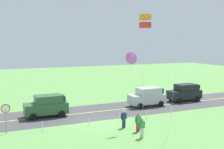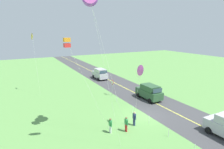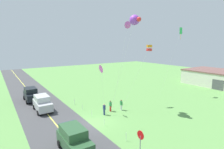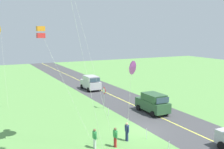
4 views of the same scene
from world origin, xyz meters
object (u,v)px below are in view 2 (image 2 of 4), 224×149
car_suv_foreground (149,92)px  car_parked_east_far (100,74)px  kite_yellow_high (67,43)px  stop_sign (112,84)px  person_child_watcher (110,125)px  person_adult_near (134,118)px  person_adult_companion (126,124)px  kite_cyan_top (32,37)px  kite_red_low (140,70)px

car_suv_foreground → car_parked_east_far: 14.83m
car_suv_foreground → kite_yellow_high: size_ratio=0.46×
stop_sign → person_child_watcher: bearing=151.2°
stop_sign → car_suv_foreground: bearing=-135.2°
kite_yellow_high → person_child_watcher: bearing=-117.9°
kite_yellow_high → car_suv_foreground: bearing=-73.0°
car_parked_east_far → kite_yellow_high: bearing=148.3°
person_adult_near → car_suv_foreground: bearing=-146.6°
person_adult_companion → kite_cyan_top: bearing=-154.3°
kite_cyan_top → car_suv_foreground: bearing=-127.9°
kite_yellow_high → kite_cyan_top: (15.39, 1.51, 0.21)m
kite_red_low → kite_cyan_top: size_ratio=0.70×
stop_sign → person_adult_companion: stop_sign is taller
stop_sign → person_adult_near: size_ratio=1.60×
stop_sign → person_child_watcher: stop_sign is taller
person_adult_near → person_child_watcher: bearing=-4.1°
kite_yellow_high → stop_sign: bearing=-47.6°
car_parked_east_far → kite_cyan_top: (-3.38, 13.10, 8.09)m
person_child_watcher → kite_cyan_top: bearing=110.6°
car_parked_east_far → kite_red_low: (-21.17, 5.16, 5.15)m
car_parked_east_far → kite_cyan_top: size_ratio=0.45×
kite_red_low → person_child_watcher: bearing=79.2°
stop_sign → person_adult_near: bearing=165.8°
car_parked_east_far → stop_sign: (-10.58, 2.61, 0.65)m
car_parked_east_far → kite_red_low: kite_red_low is taller
car_parked_east_far → stop_sign: size_ratio=1.72×
stop_sign → kite_red_low: (-10.59, 2.54, 4.50)m
stop_sign → kite_cyan_top: (7.20, 10.48, 7.44)m
stop_sign → person_adult_near: (-9.87, 2.50, -0.94)m
person_adult_near → kite_cyan_top: kite_cyan_top is taller
car_suv_foreground → kite_red_low: 10.60m
person_child_watcher → kite_red_low: bearing=-6.3°
kite_yellow_high → kite_cyan_top: size_ratio=0.97×
person_adult_companion → car_parked_east_far: bearing=168.3°
car_suv_foreground → car_parked_east_far: size_ratio=1.00×
stop_sign → person_child_watcher: (-10.03, 5.51, -0.94)m
stop_sign → kite_red_low: bearing=166.5°
person_child_watcher → person_adult_near: bearing=7.6°
car_suv_foreground → kite_red_low: size_ratio=0.64×
person_child_watcher → kite_red_low: (-0.56, -2.97, 5.44)m
car_suv_foreground → kite_red_low: bearing=133.9°
car_parked_east_far → kite_yellow_high: (-18.77, 11.59, 7.88)m
person_adult_companion → kite_yellow_high: (2.34, 5.02, 8.17)m
kite_cyan_top → stop_sign: bearing=-124.5°
person_adult_near → person_adult_companion: bearing=17.5°
person_child_watcher → kite_yellow_high: size_ratio=0.17×
car_parked_east_far → person_child_watcher: car_parked_east_far is taller
kite_yellow_high → kite_cyan_top: kite_cyan_top is taller
person_adult_companion → person_adult_near: bearing=120.3°
car_parked_east_far → person_child_watcher: (-20.61, 8.12, -0.29)m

